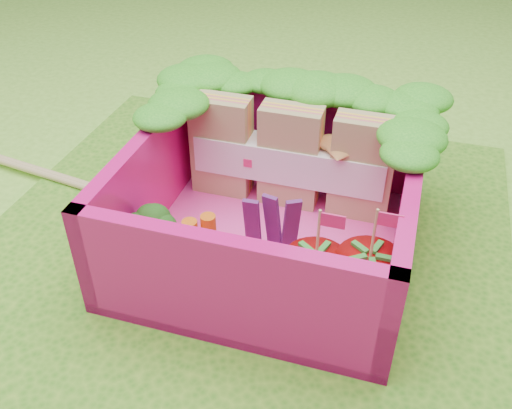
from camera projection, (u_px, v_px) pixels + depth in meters
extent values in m
plane|color=#70BB34|center=(245.00, 241.00, 2.92)|extent=(14.00, 14.00, 0.00)
cube|color=#428E20|center=(245.00, 239.00, 2.91)|extent=(2.60, 2.60, 0.03)
cube|color=#FF41AB|center=(270.00, 244.00, 2.82)|extent=(1.30, 1.30, 0.05)
cube|color=#E01278|center=(301.00, 140.00, 3.14)|extent=(1.30, 0.07, 0.55)
cube|color=#E01278|center=(228.00, 293.00, 2.20)|extent=(1.30, 0.07, 0.55)
cube|color=#E01278|center=(151.00, 181.00, 2.81)|extent=(0.07, 1.30, 0.55)
cube|color=#E01278|center=(404.00, 227.00, 2.53)|extent=(0.07, 1.30, 0.55)
ellipsoid|color=#208F1A|center=(211.00, 75.00, 3.03)|extent=(0.30, 0.30, 0.11)
ellipsoid|color=#208F1A|center=(237.00, 78.00, 3.00)|extent=(0.30, 0.30, 0.11)
ellipsoid|color=#208F1A|center=(263.00, 81.00, 2.97)|extent=(0.30, 0.30, 0.11)
ellipsoid|color=#208F1A|center=(289.00, 85.00, 2.93)|extent=(0.30, 0.30, 0.11)
ellipsoid|color=#208F1A|center=(317.00, 88.00, 2.90)|extent=(0.30, 0.30, 0.11)
ellipsoid|color=#208F1A|center=(344.00, 92.00, 2.87)|extent=(0.30, 0.30, 0.11)
ellipsoid|color=#208F1A|center=(373.00, 96.00, 2.83)|extent=(0.30, 0.30, 0.11)
ellipsoid|color=#208F1A|center=(402.00, 99.00, 2.80)|extent=(0.30, 0.30, 0.11)
ellipsoid|color=#208F1A|center=(160.00, 113.00, 2.68)|extent=(0.27, 0.27, 0.10)
ellipsoid|color=#208F1A|center=(172.00, 100.00, 2.79)|extent=(0.27, 0.27, 0.10)
ellipsoid|color=#208F1A|center=(183.00, 88.00, 2.90)|extent=(0.27, 0.27, 0.10)
ellipsoid|color=#208F1A|center=(193.00, 77.00, 3.01)|extent=(0.27, 0.27, 0.10)
ellipsoid|color=#208F1A|center=(203.00, 67.00, 3.11)|extent=(0.27, 0.27, 0.10)
ellipsoid|color=#208F1A|center=(410.00, 150.00, 2.41)|extent=(0.27, 0.27, 0.10)
ellipsoid|color=#208F1A|center=(413.00, 135.00, 2.52)|extent=(0.27, 0.27, 0.10)
ellipsoid|color=#208F1A|center=(415.00, 120.00, 2.63)|extent=(0.27, 0.27, 0.10)
ellipsoid|color=#208F1A|center=(418.00, 107.00, 2.73)|extent=(0.27, 0.27, 0.10)
ellipsoid|color=#208F1A|center=(420.00, 95.00, 2.84)|extent=(0.27, 0.27, 0.10)
cube|color=tan|center=(222.00, 145.00, 3.00)|extent=(0.31, 0.15, 0.55)
cube|color=tan|center=(290.00, 156.00, 2.91)|extent=(0.31, 0.15, 0.55)
cube|color=tan|center=(362.00, 168.00, 2.82)|extent=(0.31, 0.15, 0.55)
cube|color=white|center=(290.00, 161.00, 2.93)|extent=(0.99, 0.17, 0.20)
cylinder|color=#7AB055|center=(156.00, 246.00, 2.65)|extent=(0.12, 0.12, 0.15)
ellipsoid|color=#164311|center=(153.00, 224.00, 2.57)|extent=(0.31, 0.31, 0.12)
cylinder|color=orange|center=(191.00, 245.00, 2.56)|extent=(0.07, 0.07, 0.27)
cylinder|color=orange|center=(209.00, 241.00, 2.58)|extent=(0.07, 0.07, 0.28)
cube|color=#4B1753|center=(253.00, 229.00, 2.57)|extent=(0.07, 0.02, 0.38)
cube|color=#4B1753|center=(273.00, 225.00, 2.59)|extent=(0.07, 0.03, 0.38)
cube|color=#4B1753|center=(291.00, 229.00, 2.57)|extent=(0.07, 0.05, 0.38)
cone|color=red|center=(314.00, 281.00, 2.38)|extent=(0.27, 0.27, 0.27)
cylinder|color=tan|center=(318.00, 235.00, 2.23)|extent=(0.01, 0.01, 0.24)
cube|color=#E9266F|center=(332.00, 221.00, 2.17)|extent=(0.10, 0.01, 0.06)
cone|color=red|center=(366.00, 281.00, 2.38)|extent=(0.27, 0.27, 0.27)
cylinder|color=tan|center=(374.00, 234.00, 2.22)|extent=(0.01, 0.01, 0.24)
cube|color=#E9266F|center=(390.00, 220.00, 2.16)|extent=(0.10, 0.01, 0.06)
cube|color=#51B037|center=(370.00, 267.00, 2.61)|extent=(0.33, 0.17, 0.05)
cube|color=#51B037|center=(363.00, 300.00, 2.44)|extent=(0.31, 0.21, 0.05)
cube|color=#51B037|center=(280.00, 291.00, 2.49)|extent=(0.24, 0.30, 0.05)
cube|color=tan|center=(81.00, 186.00, 3.23)|extent=(1.97, 0.34, 0.04)
cube|color=tan|center=(91.00, 186.00, 3.23)|extent=(1.97, 0.34, 0.04)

